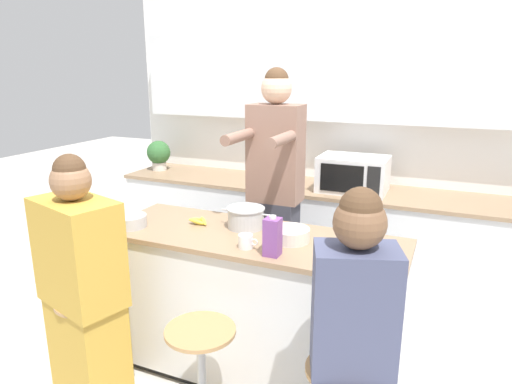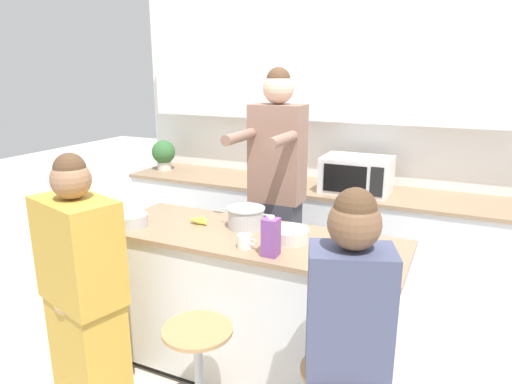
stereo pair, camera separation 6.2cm
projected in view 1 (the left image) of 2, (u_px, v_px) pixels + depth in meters
The scene contains 17 objects.
ground_plane at pixel (252, 372), 2.94m from camera, with size 16.00×16.00×0.00m, color beige.
wall_back at pixel (330, 109), 4.03m from camera, with size 3.90×0.22×2.70m.
back_counter at pixel (315, 236), 4.04m from camera, with size 3.62×0.65×0.91m.
kitchen_island at pixel (252, 306), 2.82m from camera, with size 1.81×0.65×0.94m.
bar_stool_leftmost at pixel (93, 349), 2.60m from camera, with size 0.38×0.38×0.66m.
bar_stool_center at pixel (202, 384), 2.31m from camera, with size 0.38×0.38×0.66m.
person_cooking at pixel (275, 203), 3.25m from camera, with size 0.37×0.60×1.90m.
person_wrapped_blanket at pixel (83, 295), 2.48m from camera, with size 0.54×0.41×1.48m.
person_seated_near at pixel (351, 364), 1.92m from camera, with size 0.39×0.35×1.46m.
cooking_pot at pixel (246, 218), 2.81m from camera, with size 0.32×0.24×0.13m.
fruit_bowl at pixel (290, 235), 2.60m from camera, with size 0.22×0.22×0.07m.
mixing_bowl_steel at pixel (129, 221), 2.84m from camera, with size 0.21×0.21×0.07m.
coffee_cup_near at pixel (246, 241), 2.50m from camera, with size 0.11×0.08×0.08m.
banana_bunch at pixel (199, 221), 2.89m from camera, with size 0.14×0.10×0.05m.
juice_carton at pixel (272, 237), 2.39m from camera, with size 0.08×0.08×0.22m.
microwave at pixel (353, 174), 3.73m from camera, with size 0.55×0.40×0.29m.
potted_plant at pixel (159, 154), 4.51m from camera, with size 0.23×0.23×0.29m.
Camera 1 is at (1.04, -2.31, 1.89)m, focal length 32.00 mm.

